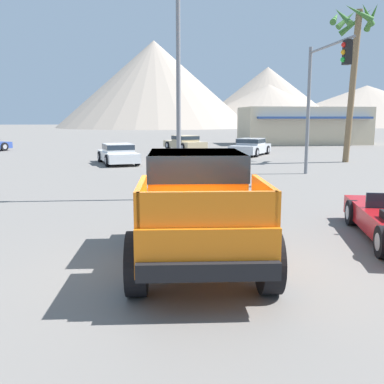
{
  "coord_description": "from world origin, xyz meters",
  "views": [
    {
      "loc": [
        -0.75,
        -7.61,
        2.66
      ],
      "look_at": [
        0.24,
        1.21,
        1.18
      ],
      "focal_mm": 42.0,
      "sensor_mm": 36.0,
      "label": 1
    }
  ],
  "objects_px": {
    "palm_tree_tall": "(353,46)",
    "parked_car_silver": "(250,147)",
    "street_lamp_post": "(178,45)",
    "orange_pickup_truck": "(197,201)",
    "traffic_light_main": "(323,83)",
    "parked_car_white": "(118,153)",
    "parked_car_tan": "(185,143)"
  },
  "relations": [
    {
      "from": "palm_tree_tall",
      "to": "parked_car_silver",
      "type": "bearing_deg",
      "value": 129.24
    },
    {
      "from": "parked_car_silver",
      "to": "street_lamp_post",
      "type": "distance_m",
      "value": 18.33
    },
    {
      "from": "orange_pickup_truck",
      "to": "traffic_light_main",
      "type": "height_order",
      "value": "traffic_light_main"
    },
    {
      "from": "traffic_light_main",
      "to": "parked_car_silver",
      "type": "bearing_deg",
      "value": -179.53
    },
    {
      "from": "parked_car_silver",
      "to": "parked_car_white",
      "type": "xyz_separation_m",
      "value": [
        -9.0,
        -4.92,
        -0.01
      ]
    },
    {
      "from": "palm_tree_tall",
      "to": "traffic_light_main",
      "type": "bearing_deg",
      "value": -123.61
    },
    {
      "from": "parked_car_white",
      "to": "parked_car_tan",
      "type": "bearing_deg",
      "value": 51.6
    },
    {
      "from": "parked_car_tan",
      "to": "parked_car_white",
      "type": "distance_m",
      "value": 11.66
    },
    {
      "from": "parked_car_tan",
      "to": "street_lamp_post",
      "type": "xyz_separation_m",
      "value": [
        -2.34,
        -22.29,
        4.28
      ]
    },
    {
      "from": "parked_car_tan",
      "to": "street_lamp_post",
      "type": "distance_m",
      "value": 22.82
    },
    {
      "from": "parked_car_silver",
      "to": "traffic_light_main",
      "type": "xyz_separation_m",
      "value": [
        0.1,
        -12.23,
        3.49
      ]
    },
    {
      "from": "parked_car_tan",
      "to": "parked_car_silver",
      "type": "bearing_deg",
      "value": -77.05
    },
    {
      "from": "parked_car_tan",
      "to": "palm_tree_tall",
      "type": "height_order",
      "value": "palm_tree_tall"
    },
    {
      "from": "traffic_light_main",
      "to": "parked_car_white",
      "type": "bearing_deg",
      "value": -128.77
    },
    {
      "from": "parked_car_white",
      "to": "orange_pickup_truck",
      "type": "bearing_deg",
      "value": -96.12
    },
    {
      "from": "traffic_light_main",
      "to": "parked_car_tan",
      "type": "bearing_deg",
      "value": -166.77
    },
    {
      "from": "parked_car_white",
      "to": "parked_car_silver",
      "type": "bearing_deg",
      "value": 15.07
    },
    {
      "from": "parked_car_white",
      "to": "traffic_light_main",
      "type": "bearing_deg",
      "value": -52.38
    },
    {
      "from": "street_lamp_post",
      "to": "traffic_light_main",
      "type": "bearing_deg",
      "value": 33.84
    },
    {
      "from": "parked_car_tan",
      "to": "palm_tree_tall",
      "type": "xyz_separation_m",
      "value": [
        8.64,
        -11.22,
        6.05
      ]
    },
    {
      "from": "orange_pickup_truck",
      "to": "palm_tree_tall",
      "type": "relative_size",
      "value": 0.54
    },
    {
      "from": "parked_car_silver",
      "to": "palm_tree_tall",
      "type": "bearing_deg",
      "value": 161.36
    },
    {
      "from": "parked_car_silver",
      "to": "street_lamp_post",
      "type": "height_order",
      "value": "street_lamp_post"
    },
    {
      "from": "parked_car_silver",
      "to": "palm_tree_tall",
      "type": "height_order",
      "value": "palm_tree_tall"
    },
    {
      "from": "parked_car_tan",
      "to": "palm_tree_tall",
      "type": "relative_size",
      "value": 0.52
    },
    {
      "from": "orange_pickup_truck",
      "to": "parked_car_white",
      "type": "relative_size",
      "value": 1.06
    },
    {
      "from": "parked_car_white",
      "to": "palm_tree_tall",
      "type": "bearing_deg",
      "value": -16.29
    },
    {
      "from": "parked_car_tan",
      "to": "street_lamp_post",
      "type": "bearing_deg",
      "value": -118.97
    },
    {
      "from": "traffic_light_main",
      "to": "palm_tree_tall",
      "type": "height_order",
      "value": "palm_tree_tall"
    },
    {
      "from": "parked_car_silver",
      "to": "traffic_light_main",
      "type": "distance_m",
      "value": 12.72
    },
    {
      "from": "parked_car_silver",
      "to": "traffic_light_main",
      "type": "height_order",
      "value": "traffic_light_main"
    },
    {
      "from": "parked_car_white",
      "to": "traffic_light_main",
      "type": "height_order",
      "value": "traffic_light_main"
    }
  ]
}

